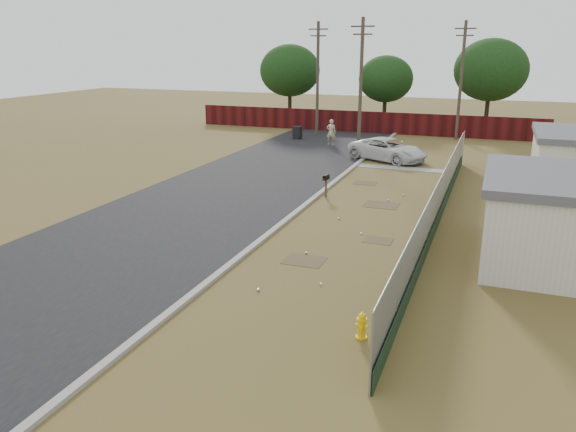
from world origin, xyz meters
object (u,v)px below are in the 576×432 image
at_px(pedestrian, 331,132).
at_px(pickup_truck, 388,149).
at_px(trash_bin, 297,133).
at_px(fire_hydrant, 362,326).
at_px(mailbox, 326,179).

bearing_deg(pedestrian, pickup_truck, 134.62).
xyz_separation_m(pickup_truck, pedestrian, (-5.11, 4.28, 0.24)).
relative_size(pedestrian, trash_bin, 1.91).
height_order(fire_hydrant, pickup_truck, pickup_truck).
bearing_deg(pickup_truck, mailbox, -161.35).
bearing_deg(mailbox, fire_hydrant, -69.35).
bearing_deg(trash_bin, pedestrian, -28.59).
bearing_deg(mailbox, pedestrian, 105.43).
relative_size(mailbox, pickup_truck, 0.21).
xyz_separation_m(fire_hydrant, pickup_truck, (-3.82, 23.26, 0.38)).
height_order(fire_hydrant, pedestrian, pedestrian).
bearing_deg(fire_hydrant, pickup_truck, 99.32).
distance_m(fire_hydrant, trash_bin, 31.80).
relative_size(mailbox, pedestrian, 0.58).
bearing_deg(fire_hydrant, pedestrian, 107.96).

